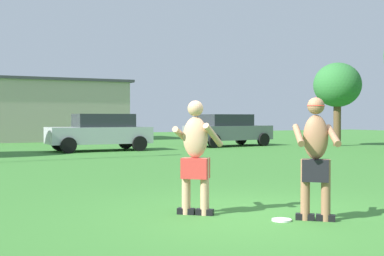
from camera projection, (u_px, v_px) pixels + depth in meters
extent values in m
plane|color=#38752D|center=(258.00, 215.00, 7.67)|extent=(80.00, 80.00, 0.00)
cube|color=black|center=(326.00, 218.00, 7.26)|extent=(0.27, 0.25, 0.09)
cylinder|color=#936647|center=(326.00, 190.00, 7.25)|extent=(0.13, 0.13, 0.85)
cube|color=black|center=(305.00, 217.00, 7.33)|extent=(0.27, 0.25, 0.09)
cylinder|color=#936647|center=(305.00, 190.00, 7.32)|extent=(0.13, 0.13, 0.85)
cube|color=black|center=(316.00, 170.00, 7.28)|extent=(0.43, 0.42, 0.31)
ellipsoid|color=#936647|center=(316.00, 137.00, 7.27)|extent=(0.40, 0.39, 0.62)
cylinder|color=#936647|center=(333.00, 135.00, 7.11)|extent=(0.35, 0.55, 0.29)
cylinder|color=#936647|center=(298.00, 135.00, 7.23)|extent=(0.36, 0.55, 0.30)
sphere|color=#936647|center=(316.00, 106.00, 7.26)|extent=(0.24, 0.24, 0.24)
cone|color=red|center=(316.00, 101.00, 7.26)|extent=(0.35, 0.35, 0.13)
cube|color=black|center=(186.00, 211.00, 7.76)|extent=(0.27, 0.25, 0.09)
cylinder|color=tan|center=(186.00, 186.00, 7.76)|extent=(0.13, 0.13, 0.84)
cube|color=black|center=(205.00, 212.00, 7.69)|extent=(0.27, 0.25, 0.09)
cylinder|color=tan|center=(205.00, 187.00, 7.69)|extent=(0.13, 0.13, 0.84)
cube|color=red|center=(195.00, 168.00, 7.72)|extent=(0.45, 0.44, 0.30)
ellipsoid|color=tan|center=(195.00, 137.00, 7.71)|extent=(0.42, 0.41, 0.61)
cylinder|color=tan|center=(181.00, 135.00, 7.86)|extent=(0.47, 0.47, 0.27)
cylinder|color=tan|center=(213.00, 135.00, 7.74)|extent=(0.49, 0.39, 0.37)
sphere|color=tan|center=(195.00, 108.00, 7.70)|extent=(0.23, 0.23, 0.23)
cylinder|color=white|center=(282.00, 220.00, 7.27)|extent=(0.28, 0.28, 0.03)
cube|color=silver|center=(99.00, 135.00, 22.39)|extent=(4.32, 1.85, 0.70)
cube|color=#282D33|center=(103.00, 120.00, 22.47)|extent=(2.42, 1.61, 0.56)
cylinder|color=black|center=(68.00, 145.00, 20.93)|extent=(0.64, 0.23, 0.64)
cylinder|color=black|center=(59.00, 143.00, 22.55)|extent=(0.64, 0.23, 0.64)
cylinder|color=black|center=(139.00, 144.00, 22.25)|extent=(0.64, 0.23, 0.64)
cylinder|color=black|center=(126.00, 142.00, 23.87)|extent=(0.64, 0.23, 0.64)
cube|color=slate|center=(228.00, 133.00, 26.07)|extent=(4.47, 2.26, 0.70)
cube|color=#282D33|center=(225.00, 120.00, 25.95)|extent=(2.57, 1.84, 0.56)
cylinder|color=black|center=(241.00, 138.00, 27.65)|extent=(0.66, 0.29, 0.64)
cylinder|color=black|center=(263.00, 140.00, 26.14)|extent=(0.66, 0.29, 0.64)
cylinder|color=black|center=(193.00, 140.00, 26.01)|extent=(0.66, 0.29, 0.64)
cylinder|color=black|center=(214.00, 141.00, 24.50)|extent=(0.66, 0.29, 0.64)
cube|color=#B2A893|center=(9.00, 111.00, 32.08)|extent=(13.38, 6.21, 3.59)
cube|color=#3F3F44|center=(9.00, 81.00, 32.04)|extent=(13.92, 6.46, 0.16)
cylinder|color=brown|center=(337.00, 123.00, 26.28)|extent=(0.37, 0.37, 2.29)
ellipsoid|color=#2D7033|center=(337.00, 85.00, 26.24)|extent=(2.37, 2.37, 2.22)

